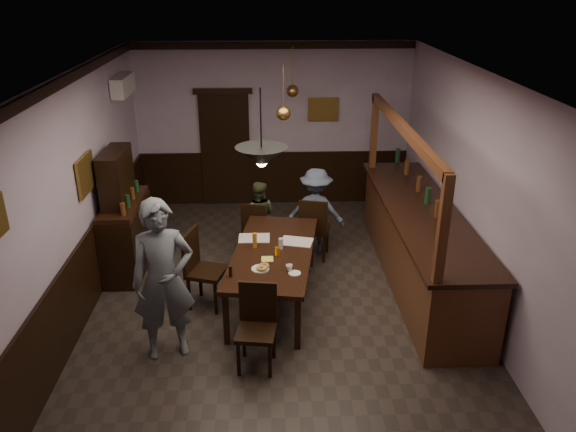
{
  "coord_description": "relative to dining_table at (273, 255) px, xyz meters",
  "views": [
    {
      "loc": [
        -0.15,
        -6.1,
        4.06
      ],
      "look_at": [
        0.13,
        0.62,
        1.15
      ],
      "focal_mm": 35.0,
      "sensor_mm": 36.0,
      "label": 1
    }
  ],
  "objects": [
    {
      "name": "room",
      "position": [
        0.07,
        -0.42,
        0.81
      ],
      "size": [
        5.01,
        8.01,
        3.01
      ],
      "color": "#2D2621",
      "rests_on": "ground"
    },
    {
      "name": "dining_table",
      "position": [
        0.0,
        0.0,
        0.0
      ],
      "size": [
        1.33,
        2.33,
        0.75
      ],
      "rotation": [
        0.0,
        0.0,
        -0.15
      ],
      "color": "black",
      "rests_on": "ground"
    },
    {
      "name": "chair_far_left",
      "position": [
        -0.25,
        1.33,
        -0.2
      ],
      "size": [
        0.46,
        0.46,
        0.89
      ],
      "rotation": [
        0.0,
        0.0,
        2.91
      ],
      "color": "black",
      "rests_on": "ground"
    },
    {
      "name": "chair_far_right",
      "position": [
        0.63,
        1.19,
        -0.14
      ],
      "size": [
        0.52,
        0.52,
        1.0
      ],
      "rotation": [
        0.0,
        0.0,
        2.91
      ],
      "color": "black",
      "rests_on": "ground"
    },
    {
      "name": "chair_near",
      "position": [
        -0.2,
        -1.3,
        -0.15
      ],
      "size": [
        0.48,
        0.48,
        0.97
      ],
      "rotation": [
        0.0,
        0.0,
        -0.14
      ],
      "color": "black",
      "rests_on": "ground"
    },
    {
      "name": "chair_side",
      "position": [
        -0.95,
        -0.04,
        -0.11
      ],
      "size": [
        0.57,
        0.57,
        1.05
      ],
      "rotation": [
        0.0,
        0.0,
        1.27
      ],
      "color": "black",
      "rests_on": "ground"
    },
    {
      "name": "person_standing",
      "position": [
        -1.23,
        -1.07,
        0.27
      ],
      "size": [
        0.79,
        0.62,
        1.9
      ],
      "primitive_type": "imported",
      "rotation": [
        0.0,
        0.0,
        0.26
      ],
      "color": "slate",
      "rests_on": "ground"
    },
    {
      "name": "person_seated_left",
      "position": [
        -0.21,
        1.6,
        -0.12
      ],
      "size": [
        0.6,
        0.5,
        1.12
      ],
      "primitive_type": "imported",
      "rotation": [
        0.0,
        0.0,
        2.99
      ],
      "color": "#485030",
      "rests_on": "ground"
    },
    {
      "name": "person_seated_right",
      "position": [
        0.68,
        1.46,
        -0.0
      ],
      "size": [
        0.97,
        0.68,
        1.36
      ],
      "primitive_type": "imported",
      "rotation": [
        0.0,
        0.0,
        2.94
      ],
      "color": "#505972",
      "rests_on": "ground"
    },
    {
      "name": "newspaper_left",
      "position": [
        -0.25,
        0.38,
        0.07
      ],
      "size": [
        0.42,
        0.31,
        0.01
      ],
      "primitive_type": "cube",
      "rotation": [
        0.0,
        0.0,
        -0.01
      ],
      "color": "silver",
      "rests_on": "dining_table"
    },
    {
      "name": "newspaper_right",
      "position": [
        0.32,
        0.25,
        0.07
      ],
      "size": [
        0.48,
        0.4,
        0.01
      ],
      "primitive_type": "cube",
      "rotation": [
        0.0,
        0.0,
        -0.26
      ],
      "color": "silver",
      "rests_on": "dining_table"
    },
    {
      "name": "napkin",
      "position": [
        -0.08,
        -0.23,
        0.07
      ],
      "size": [
        0.17,
        0.17,
        0.0
      ],
      "primitive_type": "cube",
      "rotation": [
        0.0,
        0.0,
        -0.15
      ],
      "color": "#DADC51",
      "rests_on": "dining_table"
    },
    {
      "name": "saucer",
      "position": [
        0.25,
        -0.62,
        0.07
      ],
      "size": [
        0.15,
        0.15,
        0.01
      ],
      "primitive_type": "cylinder",
      "color": "white",
      "rests_on": "dining_table"
    },
    {
      "name": "coffee_cup",
      "position": [
        0.18,
        -0.56,
        0.11
      ],
      "size": [
        0.09,
        0.09,
        0.07
      ],
      "primitive_type": "imported",
      "rotation": [
        0.0,
        0.0,
        -0.15
      ],
      "color": "white",
      "rests_on": "saucer"
    },
    {
      "name": "pastry_plate",
      "position": [
        -0.17,
        -0.5,
        0.07
      ],
      "size": [
        0.22,
        0.22,
        0.01
      ],
      "primitive_type": "cylinder",
      "color": "white",
      "rests_on": "dining_table"
    },
    {
      "name": "pastry_ring_a",
      "position": [
        -0.15,
        -0.53,
        0.1
      ],
      "size": [
        0.13,
        0.13,
        0.04
      ],
      "primitive_type": "torus",
      "color": "#C68C47",
      "rests_on": "pastry_plate"
    },
    {
      "name": "pastry_ring_b",
      "position": [
        -0.12,
        -0.47,
        0.1
      ],
      "size": [
        0.13,
        0.13,
        0.04
      ],
      "primitive_type": "torus",
      "color": "#C68C47",
      "rests_on": "pastry_plate"
    },
    {
      "name": "soda_can",
      "position": [
        0.05,
        -0.15,
        0.12
      ],
      "size": [
        0.07,
        0.07,
        0.12
      ],
      "primitive_type": "cylinder",
      "color": "orange",
      "rests_on": "dining_table"
    },
    {
      "name": "beer_glass",
      "position": [
        -0.24,
        0.11,
        0.16
      ],
      "size": [
        0.06,
        0.06,
        0.2
      ],
      "primitive_type": "cylinder",
      "color": "#BF721E",
      "rests_on": "dining_table"
    },
    {
      "name": "water_glass",
      "position": [
        0.1,
        0.04,
        0.14
      ],
      "size": [
        0.06,
        0.06,
        0.15
      ],
      "primitive_type": "cylinder",
      "color": "silver",
      "rests_on": "dining_table"
    },
    {
      "name": "pepper_mill",
      "position": [
        -0.52,
        -0.66,
        0.13
      ],
      "size": [
        0.04,
        0.04,
        0.14
      ],
      "primitive_type": "cylinder",
      "color": "black",
      "rests_on": "dining_table"
    },
    {
      "name": "sideboard",
      "position": [
        -2.14,
        0.99,
        0.05
      ],
      "size": [
        0.49,
        1.38,
        1.82
      ],
      "color": "black",
      "rests_on": "ground"
    },
    {
      "name": "bar_counter",
      "position": [
        2.07,
        0.5,
        -0.1
      ],
      "size": [
        0.95,
        4.1,
        2.3
      ],
      "color": "#4D2714",
      "rests_on": "ground"
    },
    {
      "name": "door_back",
      "position": [
        -0.83,
        3.53,
        0.36
      ],
      "size": [
        0.9,
        0.06,
        2.1
      ],
      "primitive_type": "cube",
      "color": "black",
      "rests_on": "ground"
    },
    {
      "name": "ac_unit",
      "position": [
        -2.31,
        2.48,
        1.76
      ],
      "size": [
        0.2,
        0.85,
        0.3
      ],
      "color": "white",
      "rests_on": "ground"
    },
    {
      "name": "picture_left_large",
      "position": [
        -2.39,
        0.38,
        1.01
      ],
      "size": [
        0.04,
        0.62,
        0.48
      ],
      "color": "olive",
      "rests_on": "ground"
    },
    {
      "name": "picture_back",
      "position": [
        0.97,
        3.54,
        1.11
      ],
      "size": [
        0.55,
        0.04,
        0.42
      ],
      "color": "olive",
      "rests_on": "ground"
    },
    {
      "name": "pendant_iron",
      "position": [
        -0.12,
        -0.79,
        1.58
      ],
      "size": [
        0.56,
        0.56,
        0.84
      ],
      "color": "black",
      "rests_on": "ground"
    },
    {
      "name": "pendant_brass_mid",
      "position": [
        0.17,
        1.11,
        1.61
      ],
      "size": [
        0.2,
        0.2,
        0.81
      ],
      "color": "#BF8C3F",
      "rests_on": "ground"
    },
    {
      "name": "pendant_brass_far",
      "position": [
        0.37,
        2.68,
        1.61
      ],
      "size": [
        0.2,
        0.2,
        0.81
      ],
      "color": "#BF8C3F",
      "rests_on": "ground"
    }
  ]
}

